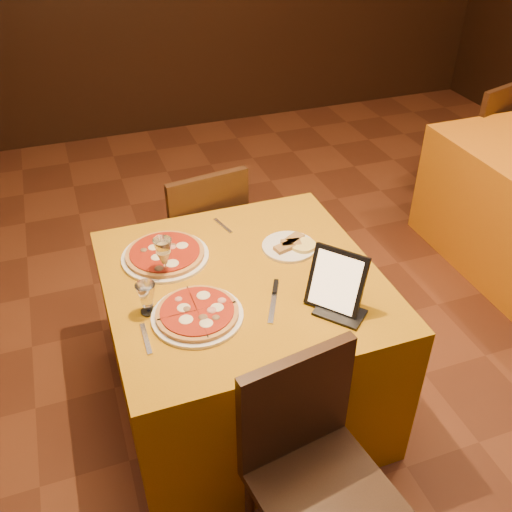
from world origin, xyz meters
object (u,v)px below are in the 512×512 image
object	(u,v)px
main_table	(244,344)
chair_side_far	(466,141)
chair_main_near	(323,492)
pizza_far	(165,255)
chair_main_far	(197,236)
tablet	(336,281)
wine_glass	(164,259)
pizza_near	(197,314)
water_glass	(147,299)

from	to	relation	value
main_table	chair_side_far	bearing A→B (deg)	31.81
chair_main_near	pizza_far	distance (m)	1.14
main_table	chair_main_near	world-z (taller)	chair_main_near
chair_main_far	tablet	world-z (taller)	tablet
wine_glass	tablet	distance (m)	0.69
wine_glass	chair_main_far	bearing A→B (deg)	66.73
main_table	chair_main_far	size ratio (longest dim) A/B	1.21
pizza_near	water_glass	xyz separation A→B (m)	(-0.17, 0.09, 0.05)
wine_glass	chair_side_far	bearing A→B (deg)	26.67
main_table	pizza_near	xyz separation A→B (m)	(-0.24, -0.17, 0.39)
pizza_near	tablet	world-z (taller)	tablet
chair_main_near	pizza_far	xyz separation A→B (m)	(-0.27, 1.06, 0.31)
chair_main_near	tablet	bearing A→B (deg)	53.85
chair_main_far	water_glass	size ratio (longest dim) A/B	7.00
wine_glass	tablet	xyz separation A→B (m)	(0.57, -0.39, 0.03)
chair_main_near	tablet	world-z (taller)	tablet
chair_main_far	water_glass	bearing A→B (deg)	57.21
pizza_near	pizza_far	size ratio (longest dim) A/B	0.93
chair_side_far	tablet	bearing A→B (deg)	23.13
chair_side_far	tablet	distance (m)	2.51
water_glass	pizza_near	bearing A→B (deg)	-29.13
wine_glass	water_glass	bearing A→B (deg)	-120.44
chair_main_near	chair_side_far	bearing A→B (deg)	35.96
pizza_far	water_glass	world-z (taller)	water_glass
chair_main_near	tablet	size ratio (longest dim) A/B	3.73
chair_main_near	tablet	distance (m)	0.73
chair_side_far	main_table	bearing A→B (deg)	14.19
chair_main_far	wine_glass	bearing A→B (deg)	58.80
chair_main_near	water_glass	size ratio (longest dim) A/B	7.00
chair_main_far	pizza_near	world-z (taller)	chair_main_far
chair_side_far	pizza_far	distance (m)	2.67
chair_main_far	tablet	bearing A→B (deg)	96.32
chair_main_near	main_table	bearing A→B (deg)	80.95
chair_main_far	chair_side_far	xyz separation A→B (m)	(2.15, 0.54, 0.00)
wine_glass	main_table	bearing A→B (deg)	-19.72
chair_main_near	pizza_near	bearing A→B (deg)	101.13
main_table	pizza_far	bearing A→B (deg)	137.91
chair_side_far	pizza_near	bearing A→B (deg)	14.62
chair_main_near	chair_side_far	size ratio (longest dim) A/B	1.00
water_glass	pizza_far	bearing A→B (deg)	67.19
chair_main_far	main_table	bearing A→B (deg)	82.07
water_glass	tablet	bearing A→B (deg)	-16.82
chair_main_far	pizza_near	xyz separation A→B (m)	(-0.24, -0.96, 0.31)
wine_glass	water_glass	distance (m)	0.22
pizza_near	tablet	size ratio (longest dim) A/B	1.41
chair_main_near	water_glass	world-z (taller)	chair_main_near
chair_main_near	chair_main_far	xyz separation A→B (m)	(0.00, 1.61, 0.00)
main_table	chair_side_far	world-z (taller)	chair_side_far
pizza_far	water_glass	bearing A→B (deg)	-112.81
chair_main_near	chair_main_far	bearing A→B (deg)	80.95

